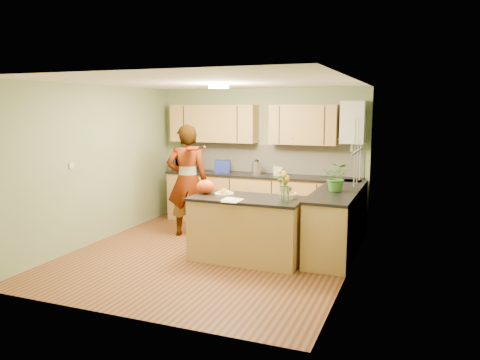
% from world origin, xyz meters
% --- Properties ---
extents(floor, '(4.50, 4.50, 0.00)m').
position_xyz_m(floor, '(0.00, 0.00, 0.00)').
color(floor, '#502717').
rests_on(floor, ground).
extents(ceiling, '(4.00, 4.50, 0.02)m').
position_xyz_m(ceiling, '(0.00, 0.00, 2.50)').
color(ceiling, white).
rests_on(ceiling, wall_back).
extents(wall_back, '(4.00, 0.02, 2.50)m').
position_xyz_m(wall_back, '(0.00, 2.25, 1.25)').
color(wall_back, gray).
rests_on(wall_back, floor).
extents(wall_front, '(4.00, 0.02, 2.50)m').
position_xyz_m(wall_front, '(0.00, -2.25, 1.25)').
color(wall_front, gray).
rests_on(wall_front, floor).
extents(wall_left, '(0.02, 4.50, 2.50)m').
position_xyz_m(wall_left, '(-2.00, 0.00, 1.25)').
color(wall_left, gray).
rests_on(wall_left, floor).
extents(wall_right, '(0.02, 4.50, 2.50)m').
position_xyz_m(wall_right, '(2.00, 0.00, 1.25)').
color(wall_right, gray).
rests_on(wall_right, floor).
extents(back_counter, '(3.64, 0.62, 0.94)m').
position_xyz_m(back_counter, '(0.10, 1.95, 0.47)').
color(back_counter, '#B78C49').
rests_on(back_counter, floor).
extents(right_counter, '(0.62, 2.24, 0.94)m').
position_xyz_m(right_counter, '(1.70, 0.85, 0.47)').
color(right_counter, '#B78C49').
rests_on(right_counter, floor).
extents(splashback, '(3.60, 0.02, 0.52)m').
position_xyz_m(splashback, '(0.10, 2.23, 1.20)').
color(splashback, beige).
rests_on(splashback, back_counter).
extents(upper_cabinets, '(3.20, 0.34, 0.70)m').
position_xyz_m(upper_cabinets, '(-0.18, 2.08, 1.85)').
color(upper_cabinets, '#B78C49').
rests_on(upper_cabinets, wall_back).
extents(boiler, '(0.40, 0.30, 0.86)m').
position_xyz_m(boiler, '(1.70, 2.09, 1.90)').
color(boiler, silver).
rests_on(boiler, wall_back).
extents(window_right, '(0.01, 1.30, 1.05)m').
position_xyz_m(window_right, '(1.99, 0.60, 1.55)').
color(window_right, silver).
rests_on(window_right, wall_right).
extents(light_switch, '(0.02, 0.09, 0.09)m').
position_xyz_m(light_switch, '(-1.99, -0.60, 1.30)').
color(light_switch, silver).
rests_on(light_switch, wall_left).
extents(ceiling_lamp, '(0.30, 0.30, 0.07)m').
position_xyz_m(ceiling_lamp, '(0.00, 0.30, 2.46)').
color(ceiling_lamp, '#FFEABF').
rests_on(ceiling_lamp, ceiling).
extents(peninsula_island, '(1.58, 0.81, 0.90)m').
position_xyz_m(peninsula_island, '(0.58, -0.04, 0.45)').
color(peninsula_island, '#B78C49').
rests_on(peninsula_island, floor).
extents(fruit_dish, '(0.27, 0.27, 0.09)m').
position_xyz_m(fruit_dish, '(0.23, -0.04, 0.94)').
color(fruit_dish, beige).
rests_on(fruit_dish, peninsula_island).
extents(orange_bowl, '(0.24, 0.24, 0.14)m').
position_xyz_m(orange_bowl, '(1.13, 0.11, 0.96)').
color(orange_bowl, beige).
rests_on(orange_bowl, peninsula_island).
extents(flower_vase, '(0.26, 0.26, 0.48)m').
position_xyz_m(flower_vase, '(1.18, -0.22, 1.22)').
color(flower_vase, silver).
rests_on(flower_vase, peninsula_island).
extents(orange_bag, '(0.34, 0.32, 0.20)m').
position_xyz_m(orange_bag, '(-0.09, 0.01, 1.01)').
color(orange_bag, '#E74613').
rests_on(orange_bag, peninsula_island).
extents(papers, '(0.22, 0.30, 0.01)m').
position_xyz_m(papers, '(0.48, -0.34, 0.91)').
color(papers, white).
rests_on(papers, peninsula_island).
extents(violinist, '(0.81, 0.69, 1.88)m').
position_xyz_m(violinist, '(-0.82, 0.83, 0.94)').
color(violinist, tan).
rests_on(violinist, floor).
extents(violin, '(0.62, 0.54, 0.16)m').
position_xyz_m(violin, '(-0.62, 0.61, 1.50)').
color(violin, '#591705').
rests_on(violin, violinist).
extents(microwave, '(0.58, 0.50, 0.27)m').
position_xyz_m(microwave, '(-1.47, 1.96, 1.07)').
color(microwave, silver).
rests_on(microwave, back_counter).
extents(blue_box, '(0.34, 0.30, 0.23)m').
position_xyz_m(blue_box, '(-0.66, 1.95, 1.06)').
color(blue_box, navy).
rests_on(blue_box, back_counter).
extents(kettle, '(0.17, 0.17, 0.33)m').
position_xyz_m(kettle, '(0.03, 1.91, 1.07)').
color(kettle, '#BABABF').
rests_on(kettle, back_counter).
extents(jar_cream, '(0.12, 0.12, 0.16)m').
position_xyz_m(jar_cream, '(0.39, 1.95, 1.02)').
color(jar_cream, beige).
rests_on(jar_cream, back_counter).
extents(jar_white, '(0.11, 0.11, 0.15)m').
position_xyz_m(jar_white, '(0.48, 1.96, 1.02)').
color(jar_white, silver).
rests_on(jar_white, back_counter).
extents(potted_plant, '(0.42, 0.37, 0.42)m').
position_xyz_m(potted_plant, '(1.70, 0.67, 1.15)').
color(potted_plant, '#387627').
rests_on(potted_plant, right_counter).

